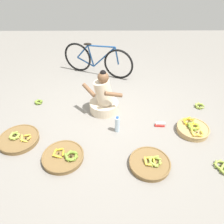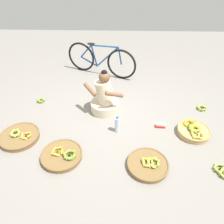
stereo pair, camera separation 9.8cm
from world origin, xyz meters
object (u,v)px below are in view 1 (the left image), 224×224
banana_basket_back_center (150,163)px  water_bottle (117,124)px  loose_bananas_mid_left (199,106)px  banana_basket_back_right (193,129)px  banana_basket_near_vendor (63,156)px  bicycle_leaning (97,60)px  loose_bananas_mid_right (224,168)px  banana_basket_back_left (19,139)px  vendor_woman_front (104,99)px  loose_bananas_front_center (39,102)px  packet_carton_stack (160,124)px

banana_basket_back_center → water_bottle: bearing=121.7°
banana_basket_back_center → loose_bananas_mid_left: banana_basket_back_center is taller
banana_basket_back_center → water_bottle: 0.82m
banana_basket_back_right → banana_basket_near_vendor: banana_basket_back_right is taller
bicycle_leaning → loose_bananas_mid_left: bearing=-33.8°
banana_basket_near_vendor → loose_bananas_mid_left: size_ratio=2.89×
loose_bananas_mid_right → banana_basket_back_right: bearing=104.8°
loose_bananas_mid_left → bicycle_leaning: bearing=146.2°
banana_basket_near_vendor → water_bottle: size_ratio=1.99×
loose_bananas_mid_right → loose_bananas_mid_left: size_ratio=1.47×
banana_basket_back_center → loose_bananas_mid_left: size_ratio=2.80×
banana_basket_near_vendor → banana_basket_back_left: (-0.75, 0.35, 0.00)m
banana_basket_back_left → loose_bananas_mid_right: 3.00m
vendor_woman_front → loose_bananas_mid_left: vendor_woman_front is taller
bicycle_leaning → loose_bananas_mid_right: bearing=-56.1°
banana_basket_back_center → loose_bananas_front_center: banana_basket_back_center is taller
bicycle_leaning → banana_basket_near_vendor: (-0.37, -2.52, -0.31)m
vendor_woman_front → banana_basket_back_left: 1.53m
loose_bananas_front_center → banana_basket_near_vendor: bearing=-62.2°
loose_bananas_mid_right → water_bottle: bearing=151.5°
banana_basket_back_right → water_bottle: bearing=178.8°
loose_bananas_mid_left → loose_bananas_front_center: 3.06m
packet_carton_stack → bicycle_leaning: bearing=121.6°
bicycle_leaning → loose_bananas_front_center: 1.63m
vendor_woman_front → bicycle_leaning: bearing=97.2°
vendor_woman_front → banana_basket_back_center: vendor_woman_front is taller
water_bottle → banana_basket_back_center: bearing=-58.3°
banana_basket_back_left → water_bottle: bearing=8.1°
vendor_woman_front → water_bottle: (0.23, -0.55, -0.12)m
banana_basket_near_vendor → packet_carton_stack: banana_basket_near_vendor is taller
banana_basket_back_center → packet_carton_stack: banana_basket_back_center is taller
banana_basket_back_left → loose_bananas_mid_right: (2.95, -0.56, -0.02)m
banana_basket_back_center → banana_basket_near_vendor: (-1.21, 0.12, 0.00)m
banana_basket_back_center → loose_bananas_front_center: size_ratio=3.27×
loose_bananas_mid_right → loose_bananas_front_center: size_ratio=1.71×
banana_basket_back_right → banana_basket_back_left: (-2.75, -0.19, -0.01)m
bicycle_leaning → banana_basket_back_right: bearing=-50.5°
loose_bananas_mid_left → packet_carton_stack: 0.98m
banana_basket_back_left → loose_bananas_mid_right: bearing=-10.7°
loose_bananas_front_center → packet_carton_stack: (2.22, -0.67, 0.00)m
vendor_woman_front → loose_bananas_mid_left: 1.81m
loose_bananas_front_center → banana_basket_back_center: bearing=-37.6°
loose_bananas_front_center → loose_bananas_mid_right: bearing=-28.1°
loose_bananas_mid_right → loose_bananas_mid_left: (0.14, 1.41, 0.00)m
banana_basket_back_center → vendor_woman_front: bearing=117.8°
water_bottle → packet_carton_stack: size_ratio=1.69×
vendor_woman_front → banana_basket_back_right: size_ratio=1.57×
water_bottle → bicycle_leaning: bearing=101.7°
loose_bananas_mid_right → vendor_woman_front: bearing=141.3°
banana_basket_back_right → banana_basket_back_left: 2.76m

